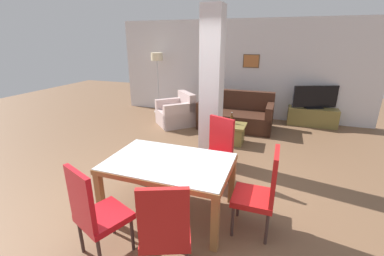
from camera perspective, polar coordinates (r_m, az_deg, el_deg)
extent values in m
plane|color=brown|center=(3.64, -4.81, -17.71)|extent=(18.00, 18.00, 0.00)
cube|color=silver|center=(7.58, 10.23, 12.64)|extent=(7.20, 0.06, 2.70)
cube|color=brown|center=(7.47, 13.02, 14.29)|extent=(0.44, 0.02, 0.36)
cube|color=#B26633|center=(7.46, 13.00, 14.28)|extent=(0.40, 0.01, 0.32)
cube|color=silver|center=(4.44, 4.37, 8.39)|extent=(0.34, 0.37, 2.70)
cube|color=#99683A|center=(2.89, -9.17, -11.97)|extent=(1.56, 0.06, 0.06)
cube|color=#99683A|center=(3.67, -2.03, -4.72)|extent=(1.56, 0.06, 0.06)
cube|color=#99683A|center=(3.62, -16.06, -5.85)|extent=(0.06, 0.90, 0.06)
cube|color=#99683A|center=(3.06, 7.91, -10.03)|extent=(0.06, 0.90, 0.06)
cube|color=silver|center=(3.25, -5.17, -7.37)|extent=(1.54, 1.00, 0.01)
cube|color=#99683A|center=(3.47, -19.69, -14.29)|extent=(0.08, 0.08, 0.66)
cube|color=#99683A|center=(2.90, 5.12, -20.53)|extent=(0.08, 0.08, 0.66)
cube|color=#99683A|center=(4.11, -11.68, -7.97)|extent=(0.08, 0.08, 0.66)
cube|color=#99683A|center=(3.64, 8.88, -11.57)|extent=(0.08, 0.08, 0.66)
cube|color=red|center=(3.16, 13.38, -14.81)|extent=(0.46, 0.46, 0.07)
cube|color=red|center=(2.99, 17.82, -10.09)|extent=(0.05, 0.44, 0.58)
cylinder|color=#3D2B27|center=(3.16, 8.98, -19.76)|extent=(0.04, 0.04, 0.40)
cylinder|color=#3D2B27|center=(3.47, 10.23, -15.94)|extent=(0.04, 0.04, 0.40)
cylinder|color=#3D2B27|center=(3.14, 16.26, -20.72)|extent=(0.04, 0.04, 0.40)
cylinder|color=#3D2B27|center=(3.45, 16.73, -16.76)|extent=(0.04, 0.04, 0.40)
cube|color=#B11918|center=(2.64, -5.78, -22.15)|extent=(0.60, 0.60, 0.07)
cube|color=#B11918|center=(2.28, -6.33, -19.40)|extent=(0.42, 0.21, 0.58)
cylinder|color=#3D2B27|center=(2.96, -9.42, -23.10)|extent=(0.04, 0.04, 0.40)
cylinder|color=#3D2B27|center=(2.94, -1.40, -23.14)|extent=(0.04, 0.04, 0.40)
cube|color=#B2141D|center=(2.95, -18.91, -18.17)|extent=(0.60, 0.60, 0.07)
cube|color=#B2141D|center=(2.70, -23.52, -14.22)|extent=(0.42, 0.21, 0.58)
cylinder|color=#3D2B27|center=(3.30, -17.21, -18.67)|extent=(0.04, 0.04, 0.40)
cylinder|color=#3D2B27|center=(3.04, -13.13, -22.00)|extent=(0.04, 0.04, 0.40)
cylinder|color=#3D2B27|center=(3.17, -23.43, -21.22)|extent=(0.04, 0.04, 0.40)
cylinder|color=#3D2B27|center=(2.91, -19.83, -25.08)|extent=(0.04, 0.04, 0.40)
cube|color=red|center=(3.98, 4.64, -6.78)|extent=(0.60, 0.60, 0.07)
cube|color=red|center=(4.01, 6.56, -1.62)|extent=(0.42, 0.21, 0.58)
cylinder|color=#3D2B27|center=(3.86, 5.05, -11.69)|extent=(0.04, 0.04, 0.40)
cylinder|color=#3D2B27|center=(4.07, 0.73, -9.88)|extent=(0.04, 0.04, 0.40)
cylinder|color=#3D2B27|center=(4.13, 8.30, -9.60)|extent=(0.04, 0.04, 0.40)
cylinder|color=#3D2B27|center=(4.33, 4.11, -8.04)|extent=(0.04, 0.04, 0.40)
cube|color=#3E2217|center=(6.68, 9.57, 1.78)|extent=(1.82, 0.95, 0.42)
cube|color=#3E2217|center=(6.93, 10.36, 6.25)|extent=(1.82, 0.18, 0.48)
cube|color=#3E2217|center=(6.56, 16.76, 2.12)|extent=(0.16, 0.95, 0.69)
cube|color=#3E2217|center=(6.82, 2.77, 3.57)|extent=(0.16, 0.95, 0.69)
cube|color=#C3A8A4|center=(6.85, -3.74, 2.37)|extent=(1.18, 1.18, 0.40)
cube|color=#C3A8A4|center=(6.86, -1.19, 6.09)|extent=(0.70, 0.71, 0.44)
cube|color=#C3A8A4|center=(6.51, -2.71, 2.62)|extent=(0.71, 0.69, 0.64)
cube|color=#C3A8A4|center=(7.12, -4.73, 4.02)|extent=(0.71, 0.69, 0.64)
cube|color=olive|center=(5.63, 8.97, 0.58)|extent=(0.57, 0.54, 0.04)
cube|color=olive|center=(5.70, 8.86, -1.43)|extent=(0.49, 0.46, 0.38)
cylinder|color=#4C2D14|center=(5.67, 8.79, 1.88)|extent=(0.07, 0.07, 0.18)
cylinder|color=#4C2D14|center=(5.64, 8.85, 3.05)|extent=(0.03, 0.03, 0.06)
cylinder|color=#B7B7BC|center=(5.63, 8.87, 3.42)|extent=(0.03, 0.03, 0.01)
cube|color=olive|center=(7.46, 25.13, 2.26)|extent=(1.21, 0.40, 0.47)
cube|color=black|center=(7.40, 25.40, 4.12)|extent=(0.50, 0.35, 0.03)
cube|color=black|center=(7.33, 25.73, 6.32)|extent=(1.08, 0.47, 0.56)
cylinder|color=#B7B7BC|center=(8.19, -7.30, 3.70)|extent=(0.31, 0.31, 0.02)
cylinder|color=#B7B7BC|center=(8.02, -7.54, 9.12)|extent=(0.04, 0.04, 1.55)
cylinder|color=beige|center=(7.92, -7.83, 15.45)|extent=(0.35, 0.35, 0.22)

